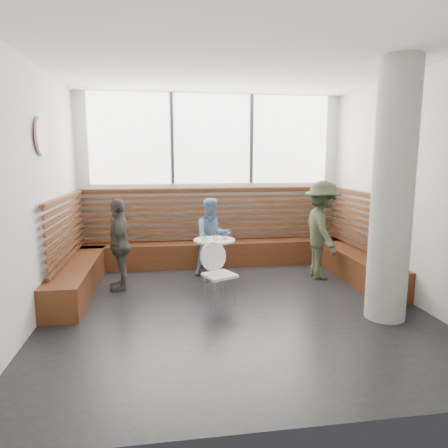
{
  "coord_description": "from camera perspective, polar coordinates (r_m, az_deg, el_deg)",
  "views": [
    {
      "loc": [
        -0.93,
        -5.12,
        2.03
      ],
      "look_at": [
        0.0,
        1.0,
        1.0
      ],
      "focal_mm": 32.0,
      "sensor_mm": 36.0,
      "label": 1
    }
  ],
  "objects": [
    {
      "name": "room",
      "position": [
        5.22,
        1.64,
        4.74
      ],
      "size": [
        5.0,
        5.0,
        3.2
      ],
      "color": "silver",
      "rests_on": "ground"
    },
    {
      "name": "booth",
      "position": [
        7.14,
        -0.93,
        -3.68
      ],
      "size": [
        5.0,
        2.5,
        1.44
      ],
      "color": "#482412",
      "rests_on": "ground"
    },
    {
      "name": "concrete_column",
      "position": [
        5.32,
        22.94,
        4.06
      ],
      "size": [
        0.5,
        0.5,
        3.2
      ],
      "primitive_type": "cylinder",
      "color": "gray",
      "rests_on": "ground"
    },
    {
      "name": "wall_art",
      "position": [
        5.73,
        -24.62,
        11.31
      ],
      "size": [
        0.03,
        0.5,
        0.5
      ],
      "primitive_type": "cylinder",
      "rotation": [
        0.0,
        1.57,
        0.0
      ],
      "color": "white",
      "rests_on": "room"
    },
    {
      "name": "cafe_table",
      "position": [
        6.61,
        -1.38,
        -3.9
      ],
      "size": [
        0.68,
        0.68,
        0.7
      ],
      "color": "silver",
      "rests_on": "ground"
    },
    {
      "name": "cafe_chair",
      "position": [
        5.62,
        -0.72,
        -6.35
      ],
      "size": [
        0.41,
        0.4,
        0.86
      ],
      "rotation": [
        0.0,
        0.0,
        0.42
      ],
      "color": "white",
      "rests_on": "ground"
    },
    {
      "name": "adult_man",
      "position": [
        6.91,
        13.79,
        -0.83
      ],
      "size": [
        0.7,
        1.11,
        1.66
      ],
      "primitive_type": "imported",
      "rotation": [
        0.0,
        0.0,
        1.49
      ],
      "color": "#363D29",
      "rests_on": "ground"
    },
    {
      "name": "child_back",
      "position": [
        6.93,
        -1.66,
        -1.84
      ],
      "size": [
        0.73,
        0.61,
        1.35
      ],
      "primitive_type": "imported",
      "rotation": [
        0.0,
        0.0,
        0.16
      ],
      "color": "#6184A8",
      "rests_on": "ground"
    },
    {
      "name": "child_left",
      "position": [
        6.38,
        -14.72,
        -2.82
      ],
      "size": [
        0.43,
        0.86,
        1.42
      ],
      "primitive_type": "imported",
      "rotation": [
        0.0,
        0.0,
        -1.46
      ],
      "color": "#45423E",
      "rests_on": "ground"
    },
    {
      "name": "plate_near",
      "position": [
        6.69,
        -2.46,
        -1.95
      ],
      "size": [
        0.22,
        0.22,
        0.02
      ],
      "primitive_type": "cylinder",
      "color": "white",
      "rests_on": "cafe_table"
    },
    {
      "name": "plate_far",
      "position": [
        6.68,
        -0.83,
        -1.95
      ],
      "size": [
        0.21,
        0.21,
        0.01
      ],
      "primitive_type": "cylinder",
      "color": "white",
      "rests_on": "cafe_table"
    },
    {
      "name": "glass_left",
      "position": [
        6.46,
        -2.89,
        -1.96
      ],
      "size": [
        0.07,
        0.07,
        0.1
      ],
      "primitive_type": "cylinder",
      "color": "white",
      "rests_on": "cafe_table"
    },
    {
      "name": "glass_mid",
      "position": [
        6.5,
        -1.26,
        -1.86
      ],
      "size": [
        0.07,
        0.07,
        0.11
      ],
      "primitive_type": "cylinder",
      "color": "white",
      "rests_on": "cafe_table"
    },
    {
      "name": "glass_right",
      "position": [
        6.59,
        0.15,
        -1.67
      ],
      "size": [
        0.07,
        0.07,
        0.11
      ],
      "primitive_type": "cylinder",
      "color": "white",
      "rests_on": "cafe_table"
    },
    {
      "name": "menu_card",
      "position": [
        6.38,
        -1.16,
        -2.54
      ],
      "size": [
        0.23,
        0.2,
        0.0
      ],
      "primitive_type": "cube",
      "rotation": [
        0.0,
        0.0,
        -0.41
      ],
      "color": "#A5C64C",
      "rests_on": "cafe_table"
    }
  ]
}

